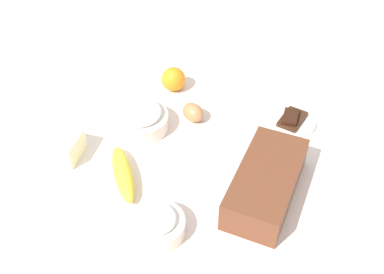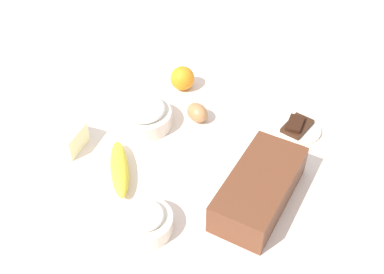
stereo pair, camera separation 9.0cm
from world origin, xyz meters
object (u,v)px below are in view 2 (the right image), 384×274
Objects in this scene: flour_bowl at (145,221)px; orange_fruit at (182,78)px; chocolate_plate at (297,128)px; loaf_pan at (260,188)px; butter_block at (69,139)px; banana at (120,168)px; egg_near_butter at (197,113)px; sugar_bowl at (144,115)px.

orange_fruit is at bearing -150.00° from flour_bowl.
orange_fruit is 0.37m from chocolate_plate.
flour_bowl is 0.53m from orange_fruit.
loaf_pan is 2.28× the size of chocolate_plate.
loaf_pan is 3.30× the size of butter_block.
loaf_pan is 0.28m from chocolate_plate.
flour_bowl is 0.18m from banana.
loaf_pan is 0.32m from egg_near_butter.
sugar_bowl is 1.17× the size of chocolate_plate.
chocolate_plate is (-0.50, 0.10, -0.02)m from flour_bowl.
sugar_bowl is (-0.26, -0.24, 0.01)m from flour_bowl.
flour_bowl is 0.51m from chocolate_plate.
egg_near_butter is (-0.11, 0.10, -0.01)m from sugar_bowl.
chocolate_plate is (-0.13, 0.24, -0.02)m from egg_near_butter.
flour_bowl is 0.34m from butter_block.
sugar_bowl is at bearing -155.78° from banana.
sugar_bowl is (-0.04, -0.39, -0.01)m from loaf_pan.
flour_bowl is at bearing 62.55° from banana.
sugar_bowl is at bearing 154.09° from butter_block.
flour_bowl is at bearing 42.81° from sugar_bowl.
banana is at bearing -117.45° from flour_bowl.
banana is 2.63× the size of orange_fruit.
loaf_pan is 0.27m from flour_bowl.
loaf_pan is 0.51m from butter_block.
loaf_pan is at bearing 60.71° from orange_fruit.
butter_block is (0.15, -0.48, -0.01)m from loaf_pan.
flour_bowl is (0.22, -0.15, -0.01)m from loaf_pan.
loaf_pan is at bearing 114.21° from banana.
banana is 0.28m from egg_near_butter.
loaf_pan is at bearing 63.72° from egg_near_butter.
chocolate_plate is (-0.27, -0.05, -0.03)m from loaf_pan.
chocolate_plate is (-0.42, 0.43, -0.02)m from butter_block.
flour_bowl reaches higher than egg_near_butter.
loaf_pan is at bearing 84.88° from sugar_bowl.
sugar_bowl is at bearing 6.81° from orange_fruit.
sugar_bowl reaches higher than banana.
butter_block is (0.19, -0.09, -0.01)m from sugar_bowl.
orange_fruit reaches higher than egg_near_butter.
banana is at bearing -74.69° from loaf_pan.
orange_fruit reaches higher than flour_bowl.
banana is at bearing 24.22° from sugar_bowl.
butter_block is (0.38, -0.07, -0.01)m from orange_fruit.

